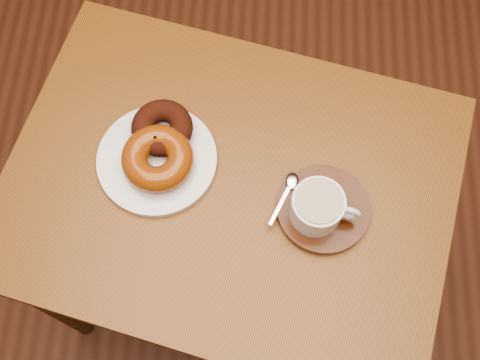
# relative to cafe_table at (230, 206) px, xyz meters

# --- Properties ---
(ground) EXTENTS (6.00, 6.00, 0.00)m
(ground) POSITION_rel_cafe_table_xyz_m (0.04, -0.01, -0.62)
(ground) COLOR #582D1B
(ground) RESTS_ON ground
(cafe_table) EXTENTS (0.91, 0.76, 0.74)m
(cafe_table) POSITION_rel_cafe_table_xyz_m (0.00, 0.00, 0.00)
(cafe_table) COLOR brown
(cafe_table) RESTS_ON ground
(donut_plate) EXTENTS (0.30, 0.30, 0.01)m
(donut_plate) POSITION_rel_cafe_table_xyz_m (-0.13, 0.04, 0.12)
(donut_plate) COLOR silver
(donut_plate) RESTS_ON cafe_table
(donut_cinnamon) EXTENTS (0.15, 0.15, 0.04)m
(donut_cinnamon) POSITION_rel_cafe_table_xyz_m (-0.12, 0.09, 0.15)
(donut_cinnamon) COLOR #36130A
(donut_cinnamon) RESTS_ON donut_plate
(donut_caramel) EXTENTS (0.14, 0.14, 0.05)m
(donut_caramel) POSITION_rel_cafe_table_xyz_m (-0.12, 0.03, 0.15)
(donut_caramel) COLOR #8A3D0F
(donut_caramel) RESTS_ON donut_plate
(saucer) EXTENTS (0.19, 0.19, 0.02)m
(saucer) POSITION_rel_cafe_table_xyz_m (0.17, -0.04, 0.13)
(saucer) COLOR #3B1708
(saucer) RESTS_ON cafe_table
(coffee_cup) EXTENTS (0.12, 0.09, 0.06)m
(coffee_cup) POSITION_rel_cafe_table_xyz_m (0.15, -0.05, 0.17)
(coffee_cup) COLOR silver
(coffee_cup) RESTS_ON saucer
(teaspoon) EXTENTS (0.05, 0.10, 0.01)m
(teaspoon) POSITION_rel_cafe_table_xyz_m (0.11, -0.01, 0.14)
(teaspoon) COLOR silver
(teaspoon) RESTS_ON saucer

